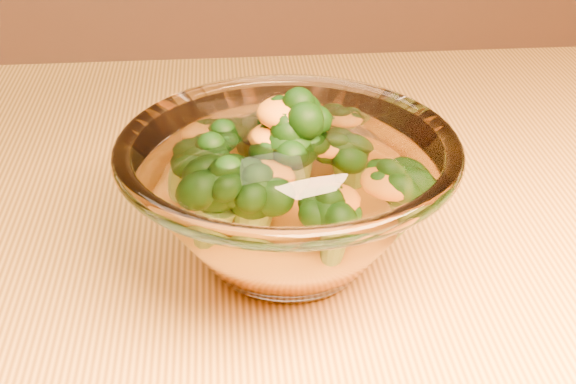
% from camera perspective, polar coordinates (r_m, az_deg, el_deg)
% --- Properties ---
extents(table, '(1.20, 0.80, 0.75)m').
position_cam_1_polar(table, '(0.69, -6.17, -10.71)').
color(table, gold).
rests_on(table, ground).
extents(glass_bowl, '(0.24, 0.24, 0.11)m').
position_cam_1_polar(glass_bowl, '(0.58, -0.00, -0.45)').
color(glass_bowl, white).
rests_on(glass_bowl, table).
extents(cheese_sauce, '(0.14, 0.14, 0.04)m').
position_cam_1_polar(cheese_sauce, '(0.59, -0.00, -2.34)').
color(cheese_sauce, orange).
rests_on(cheese_sauce, glass_bowl).
extents(broccoli_heap, '(0.17, 0.16, 0.09)m').
position_cam_1_polar(broccoli_heap, '(0.57, -0.59, 1.64)').
color(broccoli_heap, black).
rests_on(broccoli_heap, cheese_sauce).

